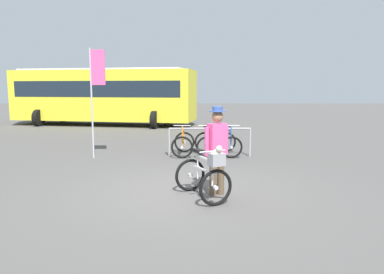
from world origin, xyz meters
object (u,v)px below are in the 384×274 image
Objects in this scene: banner_flag at (94,82)px; person_with_featured_bike at (216,147)px; racked_bike_orange at (182,143)px; bus_distant at (102,94)px; racked_bike_red at (204,143)px; featured_bicycle at (204,174)px; racked_bike_blue at (227,143)px.

person_with_featured_bike is at bearing -48.32° from banner_flag.
person_with_featured_bike reaches higher than racked_bike_orange.
racked_bike_orange is 0.11× the size of bus_distant.
racked_bike_red is at bearing 90.71° from person_with_featured_bike.
featured_bicycle is at bearing -52.71° from banner_flag.
banner_flag reaches higher than racked_bike_blue.
racked_bike_red is at bearing -59.50° from bus_distant.
person_with_featured_bike is at bearing -79.68° from racked_bike_orange.
bus_distant reaches higher than person_with_featured_bike.
racked_bike_red is 4.44m from featured_bicycle.
bus_distant reaches higher than racked_bike_blue.
racked_bike_blue is at bearing 78.73° from featured_bicycle.
racked_bike_orange is at bearing 179.78° from racked_bike_red.
bus_distant is (-5.31, 9.01, 1.37)m from racked_bike_red.
racked_bike_orange is 10.21m from bus_distant.
racked_bike_red is 3.75m from banner_flag.
bus_distant is 9.70m from banner_flag.
person_with_featured_bike is 14.21m from bus_distant.
racked_bike_red is 0.35× the size of banner_flag.
person_with_featured_bike is (0.23, 0.31, 0.46)m from featured_bicycle.
bus_distant is at bearing 123.68° from racked_bike_blue.
racked_bike_orange is 4.47m from featured_bicycle.
person_with_featured_bike is (0.05, -4.12, 0.58)m from racked_bike_red.
banner_flag is at bearing -172.02° from racked_bike_red.
racked_bike_blue is at bearing 81.05° from person_with_featured_bike.
person_with_featured_bike is at bearing -89.29° from racked_bike_red.
racked_bike_blue is 10.92m from bus_distant.
racked_bike_blue is 4.52m from featured_bicycle.
racked_bike_red is 0.89× the size of featured_bicycle.
bus_distant is at bearing 117.09° from racked_bike_orange.
banner_flag is (-3.27, 3.67, 1.28)m from person_with_featured_bike.
racked_bike_blue is at bearing -56.32° from bus_distant.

